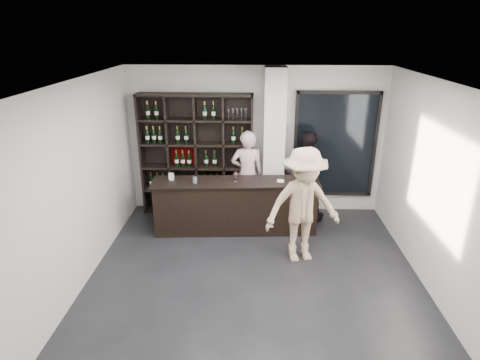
{
  "coord_description": "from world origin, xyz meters",
  "views": [
    {
      "loc": [
        -0.03,
        -4.91,
        3.57
      ],
      "look_at": [
        -0.25,
        1.1,
        1.25
      ],
      "focal_mm": 30.0,
      "sensor_mm": 36.0,
      "label": 1
    }
  ],
  "objects_px": {
    "wine_shelf": "(197,155)",
    "taster_pink": "(247,174)",
    "tasting_counter": "(236,206)",
    "customer": "(303,206)",
    "taster_black": "(304,176)"
  },
  "relations": [
    {
      "from": "taster_pink",
      "to": "customer",
      "type": "relative_size",
      "value": 0.92
    },
    {
      "from": "tasting_counter",
      "to": "taster_pink",
      "type": "bearing_deg",
      "value": 69.64
    },
    {
      "from": "tasting_counter",
      "to": "taster_black",
      "type": "relative_size",
      "value": 1.7
    },
    {
      "from": "wine_shelf",
      "to": "taster_pink",
      "type": "bearing_deg",
      "value": -9.37
    },
    {
      "from": "taster_pink",
      "to": "customer",
      "type": "distance_m",
      "value": 1.83
    },
    {
      "from": "taster_black",
      "to": "customer",
      "type": "distance_m",
      "value": 1.55
    },
    {
      "from": "wine_shelf",
      "to": "taster_pink",
      "type": "relative_size",
      "value": 1.37
    },
    {
      "from": "wine_shelf",
      "to": "customer",
      "type": "xyz_separation_m",
      "value": [
        1.9,
        -1.76,
        -0.25
      ]
    },
    {
      "from": "wine_shelf",
      "to": "taster_black",
      "type": "bearing_deg",
      "value": -5.92
    },
    {
      "from": "wine_shelf",
      "to": "taster_pink",
      "type": "distance_m",
      "value": 1.06
    },
    {
      "from": "tasting_counter",
      "to": "taster_pink",
      "type": "relative_size",
      "value": 1.71
    },
    {
      "from": "tasting_counter",
      "to": "customer",
      "type": "bearing_deg",
      "value": -43.8
    },
    {
      "from": "tasting_counter",
      "to": "customer",
      "type": "relative_size",
      "value": 1.58
    },
    {
      "from": "customer",
      "to": "tasting_counter",
      "type": "bearing_deg",
      "value": 124.66
    },
    {
      "from": "tasting_counter",
      "to": "wine_shelf",
      "type": "bearing_deg",
      "value": 131.21
    }
  ]
}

